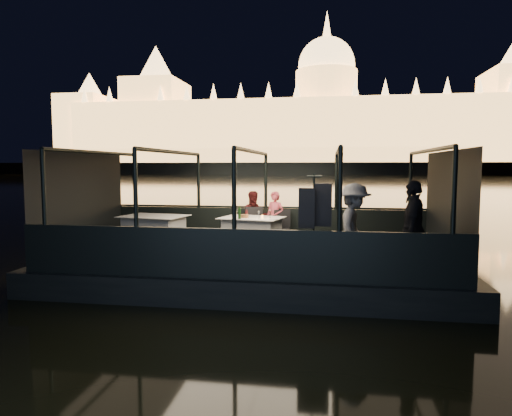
% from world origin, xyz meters
% --- Properties ---
extents(river_water, '(500.00, 500.00, 0.00)m').
position_xyz_m(river_water, '(0.00, 80.00, 0.00)').
color(river_water, black).
rests_on(river_water, ground).
extents(boat_hull, '(8.60, 4.40, 1.00)m').
position_xyz_m(boat_hull, '(0.00, 0.00, 0.00)').
color(boat_hull, black).
rests_on(boat_hull, river_water).
extents(boat_deck, '(8.00, 4.00, 0.04)m').
position_xyz_m(boat_deck, '(0.00, 0.00, 0.48)').
color(boat_deck, black).
rests_on(boat_deck, boat_hull).
extents(gunwale_port, '(8.00, 0.08, 0.90)m').
position_xyz_m(gunwale_port, '(0.00, 2.00, 0.95)').
color(gunwale_port, black).
rests_on(gunwale_port, boat_deck).
extents(gunwale_starboard, '(8.00, 0.08, 0.90)m').
position_xyz_m(gunwale_starboard, '(0.00, -2.00, 0.95)').
color(gunwale_starboard, black).
rests_on(gunwale_starboard, boat_deck).
extents(cabin_glass_port, '(8.00, 0.02, 1.40)m').
position_xyz_m(cabin_glass_port, '(0.00, 2.00, 2.10)').
color(cabin_glass_port, '#99B2B2').
rests_on(cabin_glass_port, gunwale_port).
extents(cabin_glass_starboard, '(8.00, 0.02, 1.40)m').
position_xyz_m(cabin_glass_starboard, '(0.00, -2.00, 2.10)').
color(cabin_glass_starboard, '#99B2B2').
rests_on(cabin_glass_starboard, gunwale_starboard).
extents(cabin_roof_glass, '(8.00, 4.00, 0.02)m').
position_xyz_m(cabin_roof_glass, '(0.00, 0.00, 2.80)').
color(cabin_roof_glass, '#99B2B2').
rests_on(cabin_roof_glass, boat_deck).
extents(end_wall_fore, '(0.02, 4.00, 2.30)m').
position_xyz_m(end_wall_fore, '(-4.00, 0.00, 1.65)').
color(end_wall_fore, black).
rests_on(end_wall_fore, boat_deck).
extents(end_wall_aft, '(0.02, 4.00, 2.30)m').
position_xyz_m(end_wall_aft, '(4.00, 0.00, 1.65)').
color(end_wall_aft, black).
rests_on(end_wall_aft, boat_deck).
extents(canopy_ribs, '(8.00, 4.00, 2.30)m').
position_xyz_m(canopy_ribs, '(0.00, 0.00, 1.65)').
color(canopy_ribs, black).
rests_on(canopy_ribs, boat_deck).
extents(embankment, '(400.00, 140.00, 6.00)m').
position_xyz_m(embankment, '(0.00, 210.00, 1.00)').
color(embankment, '#423D33').
rests_on(embankment, ground).
extents(parliament_building, '(220.00, 32.00, 60.00)m').
position_xyz_m(parliament_building, '(0.00, 175.00, 29.00)').
color(parliament_building, '#F2D18C').
rests_on(parliament_building, embankment).
extents(dining_table_central, '(1.63, 1.33, 0.77)m').
position_xyz_m(dining_table_central, '(-0.20, 1.04, 0.89)').
color(dining_table_central, silver).
rests_on(dining_table_central, boat_deck).
extents(dining_table_aft, '(1.66, 1.32, 0.80)m').
position_xyz_m(dining_table_aft, '(-2.58, 0.78, 0.89)').
color(dining_table_aft, silver).
rests_on(dining_table_aft, boat_deck).
extents(chair_port_left, '(0.51, 0.51, 0.95)m').
position_xyz_m(chair_port_left, '(-0.25, 1.49, 0.95)').
color(chair_port_left, black).
rests_on(chair_port_left, boat_deck).
extents(chair_port_right, '(0.48, 0.48, 0.88)m').
position_xyz_m(chair_port_right, '(0.46, 1.49, 0.95)').
color(chair_port_right, black).
rests_on(chair_port_right, boat_deck).
extents(coat_stand, '(0.61, 0.55, 1.86)m').
position_xyz_m(coat_stand, '(1.35, -1.45, 1.40)').
color(coat_stand, black).
rests_on(coat_stand, boat_deck).
extents(person_woman_coral, '(0.58, 0.49, 1.36)m').
position_xyz_m(person_woman_coral, '(0.27, 1.76, 1.25)').
color(person_woman_coral, '#D94F5D').
rests_on(person_woman_coral, boat_deck).
extents(person_man_maroon, '(0.77, 0.68, 1.36)m').
position_xyz_m(person_man_maroon, '(-0.26, 1.76, 1.25)').
color(person_man_maroon, '#441313').
rests_on(person_man_maroon, boat_deck).
extents(passenger_stripe, '(0.76, 1.16, 1.68)m').
position_xyz_m(passenger_stripe, '(2.09, -0.98, 1.35)').
color(passenger_stripe, silver).
rests_on(passenger_stripe, boat_deck).
extents(passenger_dark, '(0.67, 1.10, 1.74)m').
position_xyz_m(passenger_dark, '(3.13, -1.19, 1.35)').
color(passenger_dark, black).
rests_on(passenger_dark, boat_deck).
extents(wine_bottle, '(0.08, 0.08, 0.32)m').
position_xyz_m(wine_bottle, '(-0.43, 0.65, 1.42)').
color(wine_bottle, '#133312').
rests_on(wine_bottle, dining_table_central).
extents(bread_basket, '(0.26, 0.26, 0.08)m').
position_xyz_m(bread_basket, '(-0.37, 0.93, 1.31)').
color(bread_basket, brown).
rests_on(bread_basket, dining_table_central).
extents(amber_candle, '(0.06, 0.06, 0.08)m').
position_xyz_m(amber_candle, '(0.08, 0.81, 1.31)').
color(amber_candle, orange).
rests_on(amber_candle, dining_table_central).
extents(plate_near, '(0.23, 0.23, 0.01)m').
position_xyz_m(plate_near, '(0.36, 0.69, 1.27)').
color(plate_near, white).
rests_on(plate_near, dining_table_central).
extents(plate_far, '(0.28, 0.28, 0.01)m').
position_xyz_m(plate_far, '(-0.45, 1.03, 1.27)').
color(plate_far, silver).
rests_on(plate_far, dining_table_central).
extents(wine_glass_white, '(0.09, 0.09, 0.21)m').
position_xyz_m(wine_glass_white, '(-0.50, 0.66, 1.36)').
color(wine_glass_white, silver).
rests_on(wine_glass_white, dining_table_central).
extents(wine_glass_red, '(0.07, 0.07, 0.19)m').
position_xyz_m(wine_glass_red, '(0.24, 1.02, 1.36)').
color(wine_glass_red, white).
rests_on(wine_glass_red, dining_table_central).
extents(wine_glass_empty, '(0.07, 0.07, 0.19)m').
position_xyz_m(wine_glass_empty, '(0.03, 0.62, 1.36)').
color(wine_glass_empty, silver).
rests_on(wine_glass_empty, dining_table_central).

